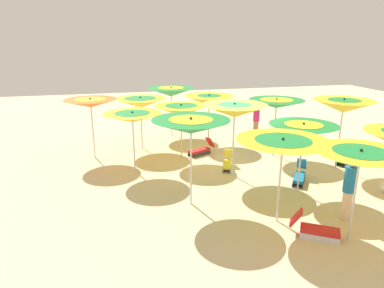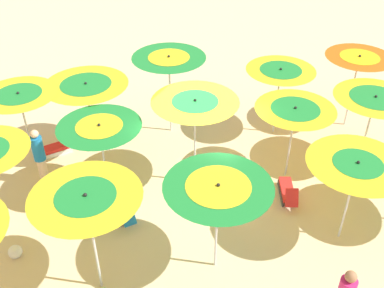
{
  "view_description": "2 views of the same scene",
  "coord_description": "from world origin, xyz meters",
  "px_view_note": "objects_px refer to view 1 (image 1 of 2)",
  "views": [
    {
      "loc": [
        4.13,
        10.78,
        4.54
      ],
      "look_at": [
        1.35,
        -0.56,
        0.97
      ],
      "focal_mm": 32.41,
      "sensor_mm": 36.0,
      "label": 1
    },
    {
      "loc": [
        -8.31,
        -3.81,
        7.93
      ],
      "look_at": [
        -0.21,
        0.21,
        1.46
      ],
      "focal_mm": 42.54,
      "sensor_mm": 36.0,
      "label": 2
    }
  ],
  "objects_px": {
    "beachgoer_0": "(256,119)",
    "beachgoer_1": "(349,188)",
    "lounger_2": "(228,163)",
    "beach_umbrella_13": "(132,117)",
    "beach_umbrella_1": "(343,106)",
    "beach_umbrella_14": "(91,103)",
    "lounger_4": "(201,150)",
    "beach_umbrella_8": "(181,110)",
    "beach_umbrella_2": "(276,104)",
    "beach_umbrella_9": "(140,103)",
    "lounger_1": "(300,176)",
    "beach_umbrella_7": "(234,111)",
    "lounger_3": "(316,229)",
    "beach_umbrella_10": "(360,159)",
    "beach_umbrella_4": "(171,92)",
    "lounger_0": "(346,158)",
    "beach_umbrella_11": "(282,146)",
    "beach_umbrella_12": "(191,126)",
    "beach_umbrella_6": "(303,130)",
    "beach_umbrella_3": "(209,100)"
  },
  "relations": [
    {
      "from": "beach_umbrella_7",
      "to": "beach_umbrella_13",
      "type": "distance_m",
      "value": 3.44
    },
    {
      "from": "beach_umbrella_1",
      "to": "lounger_3",
      "type": "distance_m",
      "value": 5.51
    },
    {
      "from": "beachgoer_0",
      "to": "beachgoer_1",
      "type": "xyz_separation_m",
      "value": [
        0.94,
        7.88,
        -0.0
      ]
    },
    {
      "from": "lounger_3",
      "to": "beach_umbrella_9",
      "type": "bearing_deg",
      "value": 145.35
    },
    {
      "from": "beach_umbrella_6",
      "to": "beach_umbrella_7",
      "type": "height_order",
      "value": "beach_umbrella_7"
    },
    {
      "from": "beach_umbrella_10",
      "to": "lounger_4",
      "type": "height_order",
      "value": "beach_umbrella_10"
    },
    {
      "from": "beach_umbrella_8",
      "to": "beach_umbrella_3",
      "type": "bearing_deg",
      "value": -132.46
    },
    {
      "from": "beach_umbrella_1",
      "to": "beach_umbrella_7",
      "type": "relative_size",
      "value": 1.01
    },
    {
      "from": "beach_umbrella_7",
      "to": "lounger_3",
      "type": "relative_size",
      "value": 2.17
    },
    {
      "from": "beach_umbrella_1",
      "to": "beach_umbrella_11",
      "type": "bearing_deg",
      "value": 37.6
    },
    {
      "from": "beach_umbrella_2",
      "to": "lounger_0",
      "type": "relative_size",
      "value": 2.05
    },
    {
      "from": "beachgoer_1",
      "to": "beach_umbrella_14",
      "type": "bearing_deg",
      "value": 130.35
    },
    {
      "from": "beach_umbrella_3",
      "to": "lounger_3",
      "type": "distance_m",
      "value": 8.22
    },
    {
      "from": "beach_umbrella_9",
      "to": "lounger_0",
      "type": "height_order",
      "value": "beach_umbrella_9"
    },
    {
      "from": "beach_umbrella_8",
      "to": "beachgoer_0",
      "type": "xyz_separation_m",
      "value": [
        -4.09,
        -2.21,
        -1.06
      ]
    },
    {
      "from": "lounger_2",
      "to": "beach_umbrella_9",
      "type": "bearing_deg",
      "value": -116.27
    },
    {
      "from": "lounger_1",
      "to": "beach_umbrella_2",
      "type": "bearing_deg",
      "value": -152.48
    },
    {
      "from": "beach_umbrella_3",
      "to": "beachgoer_0",
      "type": "relative_size",
      "value": 1.32
    },
    {
      "from": "beach_umbrella_1",
      "to": "beach_umbrella_9",
      "type": "xyz_separation_m",
      "value": [
        6.59,
        -4.07,
        -0.31
      ]
    },
    {
      "from": "beach_umbrella_14",
      "to": "lounger_3",
      "type": "bearing_deg",
      "value": 126.03
    },
    {
      "from": "beach_umbrella_4",
      "to": "beach_umbrella_12",
      "type": "xyz_separation_m",
      "value": [
        0.83,
        7.42,
        0.18
      ]
    },
    {
      "from": "beach_umbrella_10",
      "to": "lounger_1",
      "type": "relative_size",
      "value": 1.86
    },
    {
      "from": "beach_umbrella_1",
      "to": "lounger_2",
      "type": "distance_m",
      "value": 4.46
    },
    {
      "from": "beach_umbrella_10",
      "to": "beach_umbrella_14",
      "type": "relative_size",
      "value": 0.94
    },
    {
      "from": "lounger_1",
      "to": "beachgoer_1",
      "type": "height_order",
      "value": "beachgoer_1"
    },
    {
      "from": "beach_umbrella_6",
      "to": "beach_umbrella_4",
      "type": "bearing_deg",
      "value": -71.06
    },
    {
      "from": "beach_umbrella_1",
      "to": "beach_umbrella_14",
      "type": "relative_size",
      "value": 1.07
    },
    {
      "from": "beachgoer_1",
      "to": "beach_umbrella_7",
      "type": "bearing_deg",
      "value": 113.09
    },
    {
      "from": "beach_umbrella_2",
      "to": "beach_umbrella_13",
      "type": "bearing_deg",
      "value": 5.06
    },
    {
      "from": "beach_umbrella_4",
      "to": "beachgoer_1",
      "type": "bearing_deg",
      "value": 107.32
    },
    {
      "from": "beach_umbrella_13",
      "to": "lounger_4",
      "type": "distance_m",
      "value": 3.52
    },
    {
      "from": "lounger_3",
      "to": "lounger_4",
      "type": "bearing_deg",
      "value": 132.01
    },
    {
      "from": "beach_umbrella_2",
      "to": "lounger_0",
      "type": "height_order",
      "value": "beach_umbrella_2"
    },
    {
      "from": "beach_umbrella_8",
      "to": "lounger_0",
      "type": "bearing_deg",
      "value": 161.31
    },
    {
      "from": "beach_umbrella_6",
      "to": "beach_umbrella_12",
      "type": "height_order",
      "value": "beach_umbrella_12"
    },
    {
      "from": "lounger_3",
      "to": "lounger_4",
      "type": "height_order",
      "value": "lounger_4"
    },
    {
      "from": "beach_umbrella_14",
      "to": "beachgoer_1",
      "type": "bearing_deg",
      "value": 134.35
    },
    {
      "from": "beach_umbrella_2",
      "to": "beach_umbrella_9",
      "type": "xyz_separation_m",
      "value": [
        5.04,
        -2.17,
        -0.13
      ]
    },
    {
      "from": "beachgoer_0",
      "to": "beachgoer_1",
      "type": "relative_size",
      "value": 1.01
    },
    {
      "from": "beach_umbrella_1",
      "to": "beach_umbrella_9",
      "type": "distance_m",
      "value": 7.75
    },
    {
      "from": "lounger_2",
      "to": "beach_umbrella_13",
      "type": "bearing_deg",
      "value": -75.73
    },
    {
      "from": "beach_umbrella_12",
      "to": "beach_umbrella_7",
      "type": "bearing_deg",
      "value": -137.2
    },
    {
      "from": "beach_umbrella_12",
      "to": "lounger_3",
      "type": "bearing_deg",
      "value": 136.03
    },
    {
      "from": "lounger_2",
      "to": "lounger_4",
      "type": "distance_m",
      "value": 1.82
    },
    {
      "from": "beach_umbrella_8",
      "to": "beach_umbrella_14",
      "type": "bearing_deg",
      "value": -15.85
    },
    {
      "from": "lounger_3",
      "to": "beachgoer_0",
      "type": "height_order",
      "value": "beachgoer_0"
    },
    {
      "from": "beach_umbrella_4",
      "to": "beach_umbrella_14",
      "type": "xyz_separation_m",
      "value": [
        3.59,
        2.62,
        0.07
      ]
    },
    {
      "from": "beachgoer_0",
      "to": "beach_umbrella_13",
      "type": "bearing_deg",
      "value": 134.64
    },
    {
      "from": "beach_umbrella_9",
      "to": "lounger_2",
      "type": "distance_m",
      "value": 4.54
    },
    {
      "from": "beach_umbrella_14",
      "to": "lounger_1",
      "type": "distance_m",
      "value": 8.02
    }
  ]
}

